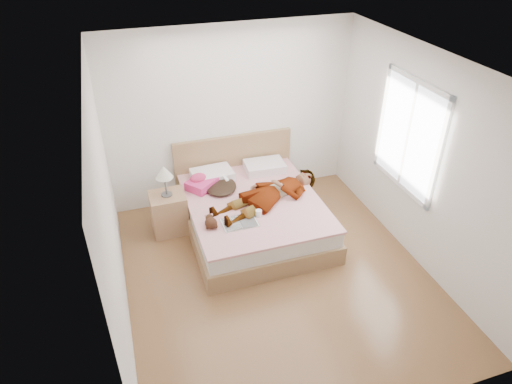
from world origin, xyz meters
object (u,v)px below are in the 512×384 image
coffee_mug (259,213)px  nightstand (169,210)px  phone (226,178)px  towel (201,182)px  bed (252,211)px  woman (270,191)px  magazine (240,223)px  plush_toy (211,222)px

coffee_mug → nightstand: bearing=144.6°
phone → towel: towel is taller
coffee_mug → bed: bearing=83.6°
woman → bed: size_ratio=0.82×
magazine → coffee_mug: size_ratio=3.60×
woman → bed: bearing=-138.8°
magazine → plush_toy: size_ratio=1.89×
woman → bed: 0.43m
bed → phone: bearing=134.2°
woman → nightstand: (-1.32, 0.40, -0.29)m
bed → plush_toy: 0.89m
phone → coffee_mug: phone is taller
towel → magazine: 1.02m
woman → nightstand: size_ratio=1.68×
nightstand → plush_toy: bearing=-61.5°
plush_toy → nightstand: size_ratio=0.23×
bed → nightstand: size_ratio=2.04×
towel → magazine: (0.28, -0.97, -0.07)m
phone → plush_toy: size_ratio=0.40×
woman → plush_toy: (-0.90, -0.38, -0.05)m
magazine → nightstand: (-0.78, 0.82, -0.18)m
phone → bed: size_ratio=0.05×
plush_toy → nightstand: bearing=118.5°
woman → plush_toy: size_ratio=7.23×
coffee_mug → plush_toy: size_ratio=0.52×
phone → towel: size_ratio=0.19×
phone → magazine: size_ratio=0.21×
woman → towel: size_ratio=3.40×
magazine → plush_toy: (-0.36, 0.04, 0.06)m
nightstand → woman: bearing=-16.8°
towel → coffee_mug: (0.55, -0.91, -0.04)m
plush_toy → magazine: bearing=-6.7°
woman → phone: size_ratio=18.12×
towel → nightstand: (-0.50, -0.16, -0.26)m
coffee_mug → nightstand: 1.31m
plush_toy → nightstand: nightstand is taller
towel → phone: bearing=-25.7°
phone → towel: (-0.32, 0.15, -0.10)m
towel → magazine: size_ratio=1.13×
phone → magazine: (-0.04, -0.82, -0.17)m
woman → nightstand: 1.41m
towel → magazine: bearing=-74.2°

